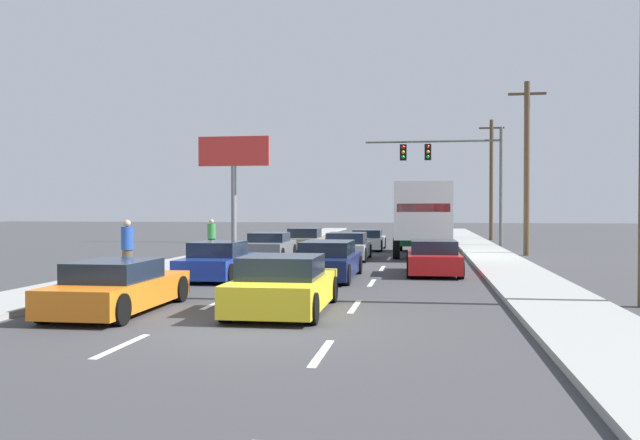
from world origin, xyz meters
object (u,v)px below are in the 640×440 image
car_silver (347,247)px  car_red (433,258)px  car_navy (328,261)px  traffic_signal_mast (445,161)px  car_tan (305,240)px  roadside_billboard (234,165)px  pedestrian_near_corner (127,248)px  car_blue (218,262)px  utility_pole_mid (527,166)px  car_yellow (284,286)px  car_orange (118,288)px  box_truck (422,214)px  utility_pole_far (491,178)px  car_white (368,241)px  car_gray (269,247)px  pedestrian_mid_block (212,237)px

car_silver → car_red: (3.74, -5.95, -0.01)m
car_navy → traffic_signal_mast: traffic_signal_mast is taller
car_silver → traffic_signal_mast: 12.80m
car_tan → car_silver: bearing=-64.3°
car_red → roadside_billboard: bearing=123.7°
car_tan → roadside_billboard: (-6.24, 7.23, 4.71)m
pedestrian_near_corner → car_blue: bearing=19.0°
utility_pole_mid → car_tan: bearing=168.5°
car_yellow → utility_pole_mid: size_ratio=0.50×
traffic_signal_mast → car_red: bearing=-93.0°
car_tan → car_orange: bearing=-90.6°
car_blue → car_red: size_ratio=1.05×
box_truck → traffic_signal_mast: size_ratio=1.08×
car_orange → traffic_signal_mast: 28.12m
pedestrian_near_corner → utility_pole_far: bearing=64.2°
utility_pole_mid → utility_pole_far: 16.02m
car_navy → car_yellow: 6.95m
car_navy → pedestrian_near_corner: 6.49m
car_navy → roadside_billboard: (-9.63, 21.63, 4.68)m
car_yellow → car_red: (3.41, 9.01, -0.01)m
car_orange → car_silver: (3.31, 15.56, 0.04)m
car_red → utility_pole_mid: 11.66m
car_tan → utility_pole_mid: utility_pole_mid is taller
utility_pole_far → car_yellow: bearing=-102.7°
car_orange → car_white: bearing=80.9°
car_navy → car_tan: bearing=103.2°
traffic_signal_mast → utility_pole_far: bearing=68.2°
car_orange → car_white: size_ratio=1.08×
car_orange → pedestrian_near_corner: bearing=113.7°
car_white → roadside_billboard: (-9.63, 6.49, 4.74)m
car_gray → roadside_billboard: bearing=112.5°
car_blue → traffic_signal_mast: size_ratio=0.53×
car_gray → car_blue: bearing=-88.7°
car_white → pedestrian_mid_block: (-6.59, -7.30, 0.45)m
box_truck → pedestrian_near_corner: box_truck is taller
car_white → traffic_signal_mast: size_ratio=0.51×
car_orange → roadside_billboard: 30.16m
car_orange → car_yellow: car_yellow is taller
car_silver → car_blue: bearing=-111.1°
car_navy → car_yellow: car_yellow is taller
car_silver → traffic_signal_mast: traffic_signal_mast is taller
car_blue → car_white: 16.02m
car_gray → car_yellow: (3.79, -14.39, 0.00)m
car_blue → car_silver: size_ratio=1.06×
car_white → car_orange: bearing=-99.1°
traffic_signal_mast → car_yellow: bearing=-99.4°
car_gray → traffic_signal_mast: bearing=55.1°
car_yellow → utility_pole_far: size_ratio=0.48×
utility_pole_far → pedestrian_mid_block: size_ratio=5.25×
car_orange → car_navy: size_ratio=0.96×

